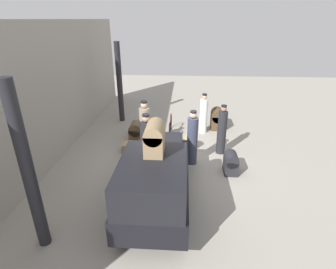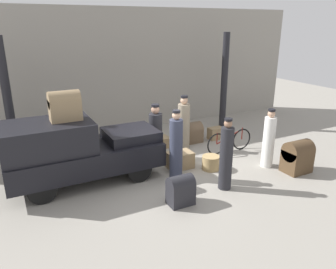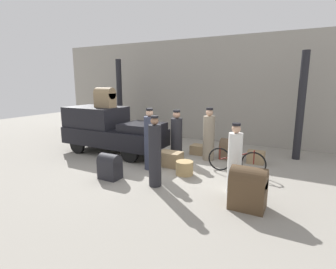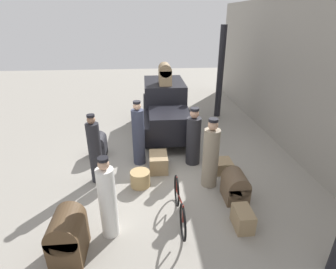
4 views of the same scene
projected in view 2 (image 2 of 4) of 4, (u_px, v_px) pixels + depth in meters
The scene contains 19 objects.
ground_plane at pixel (165, 169), 9.29m from camera, with size 30.00×30.00×0.00m, color gray.
station_building_facade at pixel (115, 72), 11.99m from camera, with size 16.00×0.15×4.50m.
canopy_pillar_left at pixel (8, 101), 9.34m from camera, with size 0.25×0.25×3.63m.
canopy_pillar_right at pixel (224, 81), 12.64m from camera, with size 0.25×0.25×3.63m.
truck at pixel (76, 150), 8.26m from camera, with size 3.85×1.60×1.70m.
bicycle at pixel (229, 141), 10.43m from camera, with size 1.69×0.04×0.75m.
wicker_basket at pixel (211, 163), 9.23m from camera, with size 0.50×0.50×0.40m.
porter_with_bicycle at pixel (176, 148), 8.50m from camera, with size 0.35×0.35×1.87m.
porter_standing_middle at pixel (156, 134), 9.88m from camera, with size 0.40×0.40×1.68m.
porter_lifting_near_truck at pixel (226, 157), 7.96m from camera, with size 0.32×0.32×1.82m.
porter_carrying_trunk at pixel (269, 141), 9.24m from camera, with size 0.33×0.33×1.70m.
conductor_in_dark_uniform at pixel (184, 125), 10.54m from camera, with size 0.39×0.39×1.79m.
suitcase_black_upright at pixel (180, 160), 9.33m from camera, with size 0.71×0.49×0.46m.
trunk_barrel_dark at pixel (297, 156), 9.00m from camera, with size 0.73×0.55×0.91m.
trunk_wicker_pale at pixel (161, 142), 10.93m from camera, with size 0.51×0.48×0.34m.
suitcase_tan_flat at pixel (216, 133), 11.67m from camera, with size 0.54×0.34×0.42m.
suitcase_small_leather at pixel (192, 132), 11.34m from camera, with size 0.63×0.52×0.71m.
trunk_large_brown at pixel (181, 190), 7.40m from camera, with size 0.57×0.42×0.70m.
trunk_on_truck_roof at pixel (65, 105), 7.81m from camera, with size 0.73×0.43×0.73m.
Camera 2 is at (-3.81, -7.57, 3.92)m, focal length 35.00 mm.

